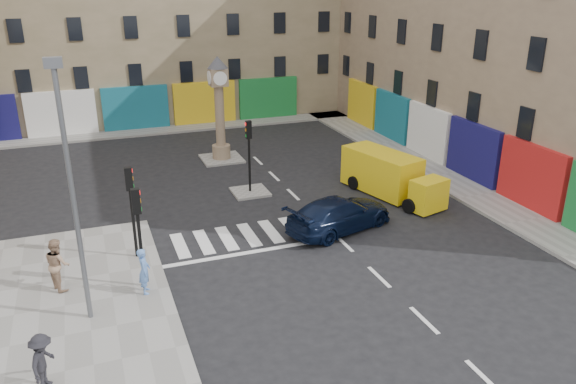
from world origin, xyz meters
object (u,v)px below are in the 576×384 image
clock_pillar (219,102)px  pedestrian_blue (144,271)px  navy_sedan (340,214)px  pedestrian_dark (43,361)px  yellow_van (389,175)px  lamp_post (71,183)px  pedestrian_tan (58,264)px  traffic_light_left_far (131,198)px  traffic_light_left_near (138,222)px  traffic_light_island (249,145)px

clock_pillar → pedestrian_blue: (-6.30, -14.28, -2.56)m
clock_pillar → navy_sedan: 12.21m
navy_sedan → pedestrian_dark: 13.57m
yellow_van → pedestrian_blue: yellow_van is taller
lamp_post → pedestrian_tan: bearing=111.7°
traffic_light_left_far → clock_pillar: clock_pillar is taller
pedestrian_tan → pedestrian_blue: bearing=-138.5°
pedestrian_dark → navy_sedan: bearing=-40.4°
clock_pillar → pedestrian_dark: bearing=-117.3°
traffic_light_left_near → navy_sedan: traffic_light_left_near is taller
traffic_light_left_near → traffic_light_left_far: bearing=90.0°
traffic_light_island → navy_sedan: size_ratio=0.72×
navy_sedan → pedestrian_blue: 9.10m
traffic_light_left_near → clock_pillar: size_ratio=0.61×
navy_sedan → pedestrian_tan: (-11.51, -1.29, 0.36)m
clock_pillar → pedestrian_blue: bearing=-113.8°
clock_pillar → pedestrian_blue: size_ratio=3.63×
clock_pillar → pedestrian_tan: bearing=-125.1°
traffic_light_left_far → navy_sedan: 8.91m
traffic_light_left_far → traffic_light_island: size_ratio=1.00×
traffic_light_left_far → pedestrian_dark: bearing=-114.4°
pedestrian_tan → traffic_light_island: bearing=-75.5°
traffic_light_left_far → pedestrian_blue: size_ratio=2.20×
lamp_post → pedestrian_dark: bearing=-111.7°
traffic_light_left_near → traffic_light_island: traffic_light_left_near is taller
lamp_post → pedestrian_tan: (-0.90, 2.26, -3.69)m
traffic_light_island → pedestrian_tan: (-9.10, -6.94, -1.49)m
traffic_light_island → pedestrian_tan: size_ratio=1.94×
traffic_light_left_near → traffic_light_left_far: 2.40m
clock_pillar → yellow_van: clock_pillar is taller
traffic_light_left_near → pedestrian_tan: traffic_light_left_near is taller
traffic_light_left_near → yellow_van: bearing=21.5°
navy_sedan → traffic_light_island: bearing=5.1°
yellow_van → traffic_light_left_far: bearing=176.8°
pedestrian_blue → traffic_light_left_far: bearing=7.8°
traffic_light_left_far → traffic_light_island: traffic_light_left_far is taller
navy_sedan → yellow_van: yellow_van is taller
yellow_van → traffic_light_island: bearing=142.5°
lamp_post → pedestrian_dark: size_ratio=5.08×
traffic_light_left_near → pedestrian_dark: 5.72m
lamp_post → pedestrian_blue: lamp_post is taller
traffic_light_left_near → lamp_post: size_ratio=0.45×
traffic_light_left_far → yellow_van: traffic_light_left_far is taller
traffic_light_left_near → pedestrian_blue: traffic_light_left_near is taller
pedestrian_blue → pedestrian_dark: size_ratio=1.03×
lamp_post → clock_pillar: lamp_post is taller
pedestrian_tan → traffic_light_left_far: bearing=-84.0°
traffic_light_left_near → yellow_van: traffic_light_left_near is taller
traffic_light_island → pedestrian_dark: bearing=-127.5°
pedestrian_blue → pedestrian_dark: (-3.13, -4.01, -0.02)m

